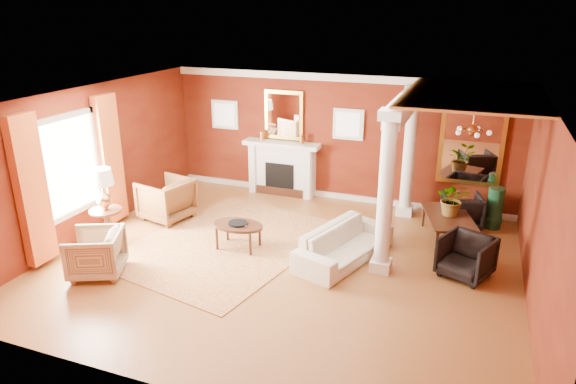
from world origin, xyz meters
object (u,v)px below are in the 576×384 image
at_px(armchair_leopard, 166,197).
at_px(side_table, 103,194).
at_px(dining_table, 450,221).
at_px(armchair_stripe, 95,251).
at_px(coffee_table, 238,226).
at_px(sofa, 345,239).

distance_m(armchair_leopard, side_table, 1.58).
height_order(side_table, dining_table, side_table).
bearing_deg(side_table, armchair_leopard, 75.64).
bearing_deg(dining_table, armchair_stripe, 105.93).
relative_size(armchair_leopard, coffee_table, 1.00).
relative_size(side_table, dining_table, 1.02).
distance_m(side_table, dining_table, 6.58).
xyz_separation_m(coffee_table, dining_table, (3.67, 1.74, -0.04)).
distance_m(armchair_stripe, side_table, 1.35).
relative_size(armchair_leopard, armchair_stripe, 1.13).
relative_size(coffee_table, side_table, 0.65).
height_order(sofa, coffee_table, sofa).
height_order(coffee_table, side_table, side_table).
xyz_separation_m(armchair_stripe, side_table, (-0.61, 1.05, 0.58)).
bearing_deg(armchair_leopard, armchair_stripe, 18.96).
xyz_separation_m(sofa, armchair_leopard, (-4.02, 0.50, 0.07)).
xyz_separation_m(armchair_leopard, dining_table, (5.71, 0.99, -0.08)).
bearing_deg(armchair_leopard, coffee_table, 83.31).
bearing_deg(coffee_table, sofa, 7.10).
height_order(armchair_leopard, coffee_table, armchair_leopard).
height_order(armchair_stripe, dining_table, armchair_stripe).
xyz_separation_m(side_table, dining_table, (6.08, 2.43, -0.60)).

